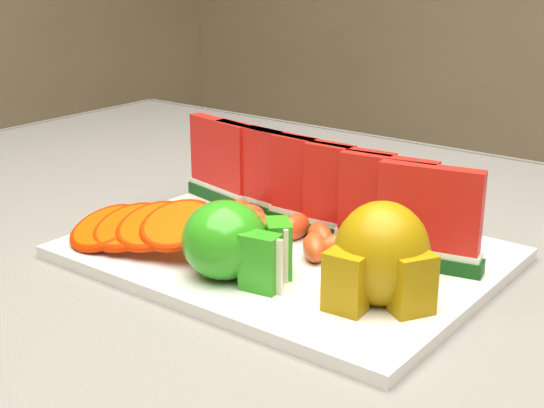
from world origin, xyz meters
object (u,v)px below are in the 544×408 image
at_px(apple_cluster, 232,243).
at_px(fork, 349,192).
at_px(platter, 286,253).
at_px(pear_cluster, 382,258).

height_order(apple_cluster, fork, apple_cluster).
bearing_deg(platter, apple_cluster, -87.89).
relative_size(pear_cluster, fork, 0.57).
bearing_deg(fork, platter, -73.91).
relative_size(platter, fork, 2.12).
xyz_separation_m(apple_cluster, pear_cluster, (0.13, 0.04, 0.01)).
xyz_separation_m(pear_cluster, fork, (-0.20, 0.27, -0.05)).
xyz_separation_m(apple_cluster, fork, (-0.07, 0.31, -0.04)).
distance_m(platter, apple_cluster, 0.09).
xyz_separation_m(platter, apple_cluster, (0.00, -0.09, 0.04)).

